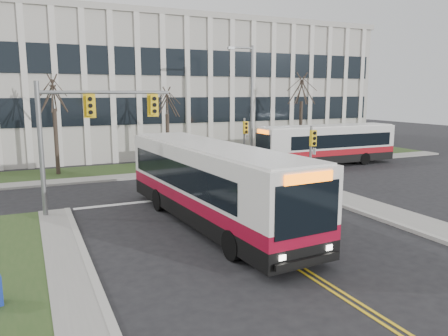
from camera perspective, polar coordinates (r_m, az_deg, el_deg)
ground at (r=16.94m, az=4.85°, el=-9.83°), size 120.00×120.00×0.00m
sidewalk_cross at (r=32.29m, az=-0.61°, el=-0.20°), size 44.00×1.60×0.14m
building_lawn at (r=34.84m, az=-2.47°, el=0.51°), size 44.00×5.00×0.12m
office_building at (r=45.73m, az=-8.28°, el=10.10°), size 40.00×16.00×12.00m
mast_arm_signal at (r=21.21m, az=-18.42°, el=5.46°), size 6.11×0.38×6.20m
signal_pole_near at (r=25.87m, az=11.38°, el=2.55°), size 0.34×0.39×3.80m
signal_pole_far at (r=33.09m, az=2.74°, el=4.28°), size 0.34×0.39×3.80m
streetlight at (r=34.03m, az=3.41°, el=8.97°), size 2.15×0.25×9.20m
directory_sign at (r=33.36m, az=-6.15°, el=1.98°), size 1.50×0.12×2.00m
tree_left at (r=31.94m, az=-21.40°, el=8.84°), size 1.80×1.80×7.70m
tree_mid at (r=33.57m, az=-7.47°, el=8.36°), size 1.80×1.80×6.82m
tree_right at (r=38.66m, az=10.11°, el=9.99°), size 1.80×1.80×8.25m
bus_main at (r=18.88m, az=-1.61°, el=-2.33°), size 3.66×13.02×3.43m
bus_cross at (r=35.54m, az=13.26°, el=2.86°), size 11.58×2.54×3.09m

